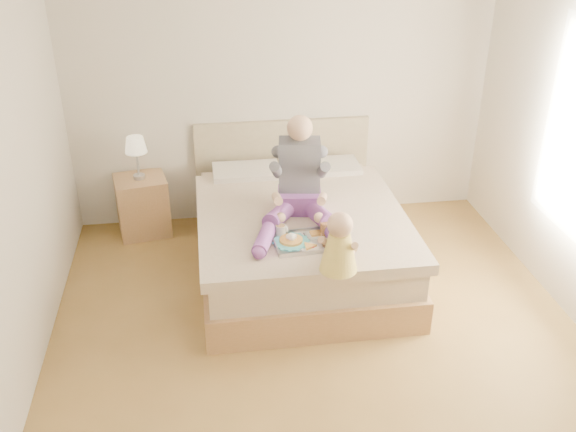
{
  "coord_description": "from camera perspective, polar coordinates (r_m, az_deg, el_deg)",
  "views": [
    {
      "loc": [
        -0.77,
        -3.72,
        3.06
      ],
      "look_at": [
        -0.16,
        0.56,
        0.77
      ],
      "focal_mm": 40.0,
      "sensor_mm": 36.0,
      "label": 1
    }
  ],
  "objects": [
    {
      "name": "room",
      "position": [
        4.12,
        4.42,
        5.73
      ],
      "size": [
        4.02,
        4.22,
        2.71
      ],
      "color": "brown",
      "rests_on": "ground"
    },
    {
      "name": "bed",
      "position": [
        5.58,
        0.85,
        -1.51
      ],
      "size": [
        1.7,
        2.18,
        1.0
      ],
      "color": "olive",
      "rests_on": "ground"
    },
    {
      "name": "nightstand",
      "position": [
        6.28,
        -12.8,
        0.92
      ],
      "size": [
        0.53,
        0.49,
        0.57
      ],
      "rotation": [
        0.0,
        0.0,
        0.18
      ],
      "color": "olive",
      "rests_on": "ground"
    },
    {
      "name": "lamp",
      "position": [
        6.04,
        -13.38,
        5.96
      ],
      "size": [
        0.2,
        0.2,
        0.41
      ],
      "color": "#B3B5BB",
      "rests_on": "nightstand"
    },
    {
      "name": "adult",
      "position": [
        5.12,
        1.03,
        2.39
      ],
      "size": [
        0.7,
        1.05,
        0.83
      ],
      "rotation": [
        0.0,
        0.0,
        -0.15
      ],
      "color": "#66327E",
      "rests_on": "bed"
    },
    {
      "name": "tray",
      "position": [
        4.84,
        1.33,
        -2.09
      ],
      "size": [
        0.48,
        0.39,
        0.13
      ],
      "rotation": [
        0.0,
        0.0,
        0.08
      ],
      "color": "#B3B5BB",
      "rests_on": "bed"
    },
    {
      "name": "baby",
      "position": [
        4.47,
        4.6,
        -2.7
      ],
      "size": [
        0.34,
        0.4,
        0.45
      ],
      "rotation": [
        0.0,
        0.0,
        -0.47
      ],
      "color": "gold",
      "rests_on": "bed"
    }
  ]
}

